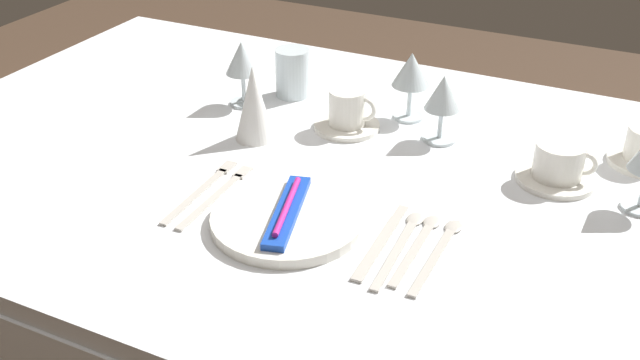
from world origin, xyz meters
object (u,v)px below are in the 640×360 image
object	(u,v)px
wine_glass_centre	(242,61)
napkin_folded	(254,103)
drink_tumbler	(293,76)
fork_outer	(219,194)
spoon_soup	(403,240)
wine_glass_left	(443,97)
dinner_knife	(380,243)
dinner_plate	(287,219)
coffee_cup_right	(560,160)
toothbrush_package	(287,211)
spoon_dessert	(421,240)
fork_inner	(203,189)
wine_glass_right	(411,72)
spoon_tea	(441,247)
coffee_cup_left	(348,107)

from	to	relation	value
wine_glass_centre	napkin_folded	size ratio (longest dim) A/B	0.93
drink_tumbler	fork_outer	bearing A→B (deg)	-79.07
spoon_soup	wine_glass_left	world-z (taller)	wine_glass_left
dinner_knife	dinner_plate	bearing A→B (deg)	-175.30
dinner_plate	coffee_cup_right	world-z (taller)	coffee_cup_right
toothbrush_package	spoon_dessert	xyz separation A→B (m)	(0.21, 0.05, -0.02)
fork_inner	drink_tumbler	bearing A→B (deg)	96.60
wine_glass_right	napkin_folded	size ratio (longest dim) A/B	0.94
coffee_cup_right	drink_tumbler	size ratio (longest dim) A/B	1.03
coffee_cup_right	wine_glass_right	xyz separation A→B (m)	(-0.33, 0.13, 0.06)
fork_outer	wine_glass_right	size ratio (longest dim) A/B	1.59
toothbrush_package	wine_glass_centre	xyz separation A→B (m)	(-0.31, 0.37, 0.07)
fork_outer	toothbrush_package	bearing A→B (deg)	-10.59
toothbrush_package	spoon_tea	xyz separation A→B (m)	(0.25, 0.04, -0.02)
wine_glass_right	spoon_soup	bearing A→B (deg)	-70.78
spoon_soup	napkin_folded	size ratio (longest dim) A/B	1.48
napkin_folded	coffee_cup_left	bearing A→B (deg)	39.31
coffee_cup_right	drink_tumbler	distance (m)	0.61
napkin_folded	coffee_cup_right	bearing A→B (deg)	9.01
dinner_plate	spoon_tea	distance (m)	0.25
toothbrush_package	fork_outer	bearing A→B (deg)	169.41
wine_glass_centre	wine_glass_left	xyz separation A→B (m)	(0.43, 0.02, -0.01)
toothbrush_package	wine_glass_right	bearing A→B (deg)	85.39
dinner_knife	wine_glass_centre	xyz separation A→B (m)	(-0.46, 0.36, 0.10)
dinner_plate	spoon_soup	size ratio (longest dim) A/B	1.11
dinner_plate	coffee_cup_left	size ratio (longest dim) A/B	2.52
fork_inner	dinner_knife	size ratio (longest dim) A/B	1.03
spoon_soup	spoon_dessert	size ratio (longest dim) A/B	1.08
wine_glass_right	napkin_folded	distance (m)	0.33
coffee_cup_left	wine_glass_right	distance (m)	0.15
spoon_soup	coffee_cup_right	bearing A→B (deg)	58.87
coffee_cup_left	coffee_cup_right	size ratio (longest dim) A/B	0.90
spoon_dessert	napkin_folded	world-z (taller)	napkin_folded
wine_glass_left	wine_glass_right	world-z (taller)	wine_glass_right
dinner_plate	fork_inner	world-z (taller)	dinner_plate
fork_outer	napkin_folded	size ratio (longest dim) A/B	1.49
fork_outer	wine_glass_centre	size ratio (longest dim) A/B	1.61
coffee_cup_left	wine_glass_right	xyz separation A→B (m)	(0.09, 0.10, 0.05)
fork_outer	wine_glass_right	world-z (taller)	wine_glass_right
wine_glass_centre	fork_inner	bearing A→B (deg)	-70.40
fork_inner	coffee_cup_right	world-z (taller)	coffee_cup_right
dinner_plate	spoon_dessert	size ratio (longest dim) A/B	1.20
wine_glass_centre	napkin_folded	distance (m)	0.17
spoon_dessert	drink_tumbler	distance (m)	0.61
dinner_knife	napkin_folded	size ratio (longest dim) A/B	1.46
wine_glass_centre	wine_glass_right	xyz separation A→B (m)	(0.34, 0.09, 0.00)
fork_inner	coffee_cup_right	size ratio (longest dim) A/B	2.09
toothbrush_package	drink_tumbler	bearing A→B (deg)	116.81
drink_tumbler	wine_glass_centre	bearing A→B (deg)	-129.57
fork_inner	drink_tumbler	world-z (taller)	drink_tumbler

